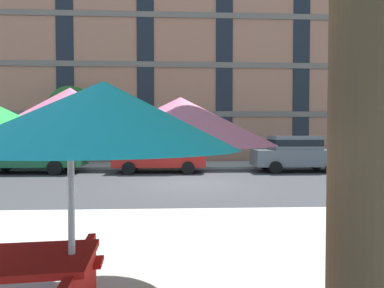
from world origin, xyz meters
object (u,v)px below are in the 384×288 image
sedan_red (159,153)px  patio_umbrella (70,120)px  pickup_green (24,152)px  sedan_gray (296,153)px  street_tree_left (71,109)px

sedan_red → patio_umbrella: size_ratio=1.19×
pickup_green → sedan_red: bearing=-0.0°
sedan_gray → patio_umbrella: (-6.87, -12.70, 1.03)m
street_tree_left → sedan_gray: bearing=-15.5°
sedan_gray → street_tree_left: (-12.14, 3.36, 2.40)m
patio_umbrella → street_tree_left: bearing=108.2°
pickup_green → patio_umbrella: bearing=-63.2°
sedan_red → patio_umbrella: patio_umbrella is taller
street_tree_left → patio_umbrella: street_tree_left is taller
pickup_green → sedan_red: size_ratio=1.16×
street_tree_left → pickup_green: bearing=-109.0°
sedan_red → sedan_gray: (6.84, 0.00, 0.00)m
sedan_red → sedan_gray: 6.84m
pickup_green → sedan_gray: 13.29m
patio_umbrella → pickup_green: bearing=116.8°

